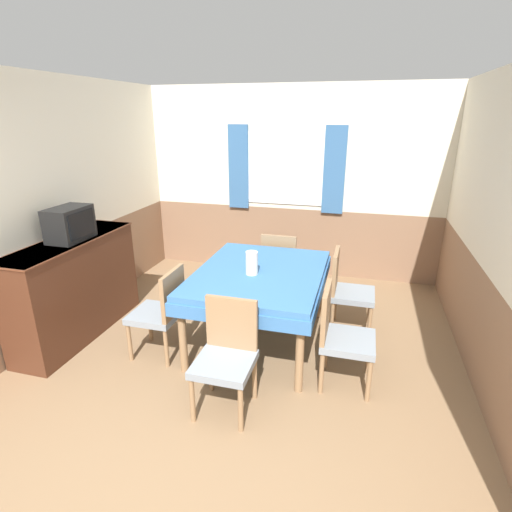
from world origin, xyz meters
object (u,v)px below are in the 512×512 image
chair_head_near (227,353)px  tv (70,224)px  dining_table (260,281)px  sideboard (76,287)px  chair_head_window (280,264)px  chair_left_near (162,310)px  vase (252,263)px  chair_right_near (340,334)px  chair_right_far (347,288)px

chair_head_near → tv: 2.09m
dining_table → sideboard: 1.91m
chair_head_window → chair_left_near: bearing=-119.3°
sideboard → vase: sideboard is taller
chair_left_near → vase: vase is taller
dining_table → chair_right_near: (0.83, -0.48, -0.19)m
chair_left_near → chair_right_far: (1.66, 0.96, 0.00)m
dining_table → tv: 1.95m
dining_table → tv: bearing=-170.0°
chair_head_window → chair_right_far: size_ratio=1.00×
dining_table → chair_left_near: chair_left_near is taller
chair_head_window → tv: (-1.85, -1.32, 0.73)m
chair_left_near → tv: tv is taller
dining_table → tv: (-1.85, -0.32, 0.53)m
tv → vase: size_ratio=1.96×
chair_right_near → sideboard: 2.71m
chair_right_near → chair_right_far: bearing=-180.0°
dining_table → chair_head_window: size_ratio=1.79×
sideboard → tv: tv is taller
chair_right_far → sideboard: size_ratio=0.56×
sideboard → chair_left_near: bearing=-7.0°
sideboard → vase: bearing=7.9°
chair_head_window → chair_right_near: bearing=-60.7°
chair_right_far → tv: bearing=-73.3°
chair_head_near → chair_right_far: size_ratio=1.00×
chair_head_window → chair_head_near: same height
dining_table → chair_right_near: chair_right_near is taller
chair_right_near → vase: vase is taller
dining_table → chair_left_near: size_ratio=1.79×
chair_left_near → tv: (-1.02, 0.16, 0.73)m
tv → vase: (1.79, 0.23, -0.31)m
chair_right_far → sideboard: sideboard is taller
chair_right_near → chair_right_far: same height
chair_left_near → chair_right_near: size_ratio=1.00×
chair_right_near → chair_left_near: bearing=-90.0°
dining_table → tv: tv is taller
chair_left_near → chair_head_window: size_ratio=1.00×
chair_head_window → dining_table: bearing=-90.0°
dining_table → tv: size_ratio=3.59×
chair_right_far → vase: bearing=-56.8°
chair_head_near → vase: (-0.05, 0.90, 0.41)m
chair_right_near → chair_head_near: size_ratio=1.00×
chair_head_window → tv: bearing=-144.4°
chair_head_near → tv: bearing=-20.0°
chair_left_near → chair_right_near: (1.66, 0.00, 0.00)m
dining_table → chair_head_window: bearing=90.0°
tv → vase: tv is taller
chair_right_near → chair_head_near: (-0.83, -0.52, 0.00)m
dining_table → chair_head_near: chair_head_near is taller
chair_right_near → chair_right_far: 0.96m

